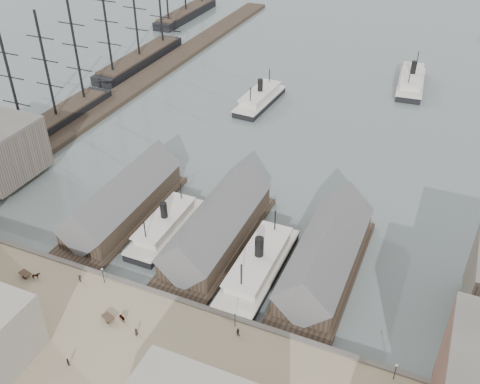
% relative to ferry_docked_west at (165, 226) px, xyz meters
% --- Properties ---
extents(ground, '(900.00, 900.00, 0.00)m').
position_rel_ferry_docked_west_xyz_m(ground, '(13.00, -14.88, -2.17)').
color(ground, '#536060').
rests_on(ground, ground).
extents(quay, '(180.00, 30.00, 2.00)m').
position_rel_ferry_docked_west_xyz_m(quay, '(13.00, -34.88, -1.17)').
color(quay, gray).
rests_on(quay, ground).
extents(seawall, '(180.00, 1.20, 2.30)m').
position_rel_ferry_docked_west_xyz_m(seawall, '(13.00, -20.08, -1.02)').
color(seawall, '#59544C').
rests_on(seawall, ground).
extents(west_wharf, '(10.00, 220.00, 1.60)m').
position_rel_ferry_docked_west_xyz_m(west_wharf, '(-55.00, 85.12, -1.37)').
color(west_wharf, '#2D231C').
rests_on(west_wharf, ground).
extents(ferry_shed_west, '(14.00, 42.00, 12.60)m').
position_rel_ferry_docked_west_xyz_m(ferry_shed_west, '(-13.00, 2.00, 2.47)').
color(ferry_shed_west, '#2D231C').
rests_on(ferry_shed_west, ground).
extents(ferry_shed_center, '(14.00, 42.00, 12.60)m').
position_rel_ferry_docked_west_xyz_m(ferry_shed_center, '(13.00, 2.00, 2.47)').
color(ferry_shed_center, '#2D231C').
rests_on(ferry_shed_center, ground).
extents(ferry_shed_east, '(14.00, 42.00, 12.60)m').
position_rel_ferry_docked_west_xyz_m(ferry_shed_east, '(39.00, 2.00, 2.47)').
color(ferry_shed_east, '#2D231C').
rests_on(ferry_shed_east, ground).
extents(lamp_post_near_w, '(0.44, 0.44, 3.92)m').
position_rel_ferry_docked_west_xyz_m(lamp_post_near_w, '(-2.00, -21.88, 2.55)').
color(lamp_post_near_w, black).
rests_on(lamp_post_near_w, quay).
extents(lamp_post_near_e, '(0.44, 0.44, 3.92)m').
position_rel_ferry_docked_west_xyz_m(lamp_post_near_e, '(28.00, -21.88, 2.55)').
color(lamp_post_near_e, black).
rests_on(lamp_post_near_e, quay).
extents(lamp_post_far_e, '(0.44, 0.44, 3.92)m').
position_rel_ferry_docked_west_xyz_m(lamp_post_far_e, '(58.00, -21.88, 2.55)').
color(lamp_post_far_e, black).
rests_on(lamp_post_far_e, quay).
extents(ferry_docked_west, '(7.77, 25.89, 9.25)m').
position_rel_ferry_docked_west_xyz_m(ferry_docked_west, '(0.00, 0.00, 0.00)').
color(ferry_docked_west, black).
rests_on(ferry_docked_west, ground).
extents(ferry_docked_east, '(8.97, 29.90, 10.68)m').
position_rel_ferry_docked_west_xyz_m(ferry_docked_east, '(26.00, -4.63, 0.34)').
color(ferry_docked_east, black).
rests_on(ferry_docked_east, ground).
extents(ferry_open_near, '(9.88, 28.40, 10.00)m').
position_rel_ferry_docked_west_xyz_m(ferry_open_near, '(-6.20, 77.07, 0.18)').
color(ferry_open_near, black).
rests_on(ferry_open_near, ground).
extents(ferry_open_mid, '(11.87, 31.27, 10.92)m').
position_rel_ferry_docked_west_xyz_m(ferry_open_mid, '(40.49, 113.73, 0.39)').
color(ferry_open_mid, black).
rests_on(ferry_open_mid, ground).
extents(sailing_ship_near, '(9.14, 63.00, 37.60)m').
position_rel_ferry_docked_west_xyz_m(sailing_ship_near, '(-61.07, 27.93, 0.59)').
color(sailing_ship_near, black).
rests_on(sailing_ship_near, ground).
extents(sailing_ship_mid, '(9.39, 54.27, 38.62)m').
position_rel_ferry_docked_west_xyz_m(sailing_ship_mid, '(-66.37, 93.85, 0.60)').
color(sailing_ship_mid, black).
rests_on(sailing_ship_mid, ground).
extents(sailing_ship_far, '(9.29, 51.62, 38.20)m').
position_rel_ferry_docked_west_xyz_m(sailing_ship_far, '(-80.53, 160.60, 0.59)').
color(sailing_ship_far, black).
rests_on(sailing_ship_far, ground).
extents(horse_cart_left, '(4.80, 2.30, 1.56)m').
position_rel_ferry_docked_west_xyz_m(horse_cart_left, '(-16.56, -26.75, 0.63)').
color(horse_cart_left, black).
rests_on(horse_cart_left, quay).
extents(horse_cart_center, '(5.01, 2.79, 1.68)m').
position_rel_ferry_docked_west_xyz_m(horse_cart_center, '(6.76, -29.76, 0.67)').
color(horse_cart_center, black).
rests_on(horse_cart_center, quay).
extents(pedestrian_2, '(0.70, 1.16, 1.77)m').
position_rel_ferry_docked_west_xyz_m(pedestrian_2, '(-6.72, -23.69, 0.72)').
color(pedestrian_2, black).
rests_on(pedestrian_2, quay).
extents(pedestrian_3, '(1.10, 0.88, 1.75)m').
position_rel_ferry_docked_west_xyz_m(pedestrian_3, '(4.58, -41.92, 0.71)').
color(pedestrian_3, black).
rests_on(pedestrian_3, quay).
extents(pedestrian_4, '(0.54, 0.80, 1.60)m').
position_rel_ferry_docked_west_xyz_m(pedestrian_4, '(11.86, -31.22, 0.63)').
color(pedestrian_4, black).
rests_on(pedestrian_4, quay).
extents(pedestrian_5, '(0.67, 0.52, 1.70)m').
position_rel_ferry_docked_west_xyz_m(pedestrian_5, '(20.29, -36.38, 0.68)').
color(pedestrian_5, black).
rests_on(pedestrian_5, quay).
extents(pedestrian_6, '(0.92, 0.77, 1.71)m').
position_rel_ferry_docked_west_xyz_m(pedestrian_6, '(29.38, -23.69, 0.69)').
color(pedestrian_6, black).
rests_on(pedestrian_6, quay).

